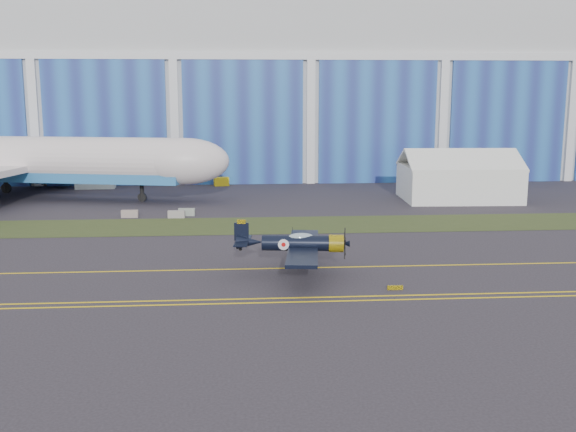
{
  "coord_description": "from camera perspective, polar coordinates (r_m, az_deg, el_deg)",
  "views": [
    {
      "loc": [
        10.16,
        -60.94,
        14.94
      ],
      "look_at": [
        14.78,
        1.84,
        3.3
      ],
      "focal_mm": 42.0,
      "sensor_mm": 36.0,
      "label": 1
    }
  ],
  "objects": [
    {
      "name": "barrier_a",
      "position": [
        83.38,
        -13.25,
        0.18
      ],
      "size": [
        2.02,
        0.67,
        0.9
      ],
      "primitive_type": "cube",
      "rotation": [
        0.0,
        0.0,
        -0.03
      ],
      "color": "gray",
      "rests_on": "ground"
    },
    {
      "name": "warbird",
      "position": [
        55.35,
        0.69,
        -2.3
      ],
      "size": [
        12.04,
        13.96,
        3.8
      ],
      "rotation": [
        0.0,
        0.0,
        -0.12
      ],
      "color": "black",
      "rests_on": "ground"
    },
    {
      "name": "edge_line_far",
      "position": [
        50.76,
        -15.68,
        -7.04
      ],
      "size": [
        80.0,
        0.2,
        0.02
      ],
      "primitive_type": "cube",
      "color": "yellow",
      "rests_on": "ground"
    },
    {
      "name": "barrier_b",
      "position": [
        81.89,
        -9.44,
        0.14
      ],
      "size": [
        2.02,
        0.65,
        0.9
      ],
      "primitive_type": "cube",
      "rotation": [
        0.0,
        0.0,
        -0.03
      ],
      "color": "gray",
      "rests_on": "ground"
    },
    {
      "name": "tug",
      "position": [
        109.32,
        -5.66,
        2.92
      ],
      "size": [
        2.54,
        1.82,
        1.36
      ],
      "primitive_type": "cube",
      "rotation": [
        0.0,
        0.0,
        0.17
      ],
      "color": "yellow",
      "rests_on": "ground"
    },
    {
      "name": "guard_board_right",
      "position": [
        52.47,
        9.06,
        -6.0
      ],
      "size": [
        1.2,
        0.15,
        0.35
      ],
      "primitive_type": "cube",
      "color": "yellow",
      "rests_on": "ground"
    },
    {
      "name": "barrier_c",
      "position": [
        83.24,
        -8.57,
        0.33
      ],
      "size": [
        2.04,
        0.76,
        0.9
      ],
      "primitive_type": "cube",
      "rotation": [
        0.0,
        0.0,
        -0.08
      ],
      "color": "gray",
      "rests_on": "ground"
    },
    {
      "name": "hangar",
      "position": [
        133.12,
        -8.74,
        10.36
      ],
      "size": [
        220.0,
        45.7,
        30.0
      ],
      "color": "silver",
      "rests_on": "ground"
    },
    {
      "name": "jetliner",
      "position": [
        102.83,
        -23.05,
        8.3
      ],
      "size": [
        83.44,
        75.18,
        25.06
      ],
      "rotation": [
        0.0,
        0.0,
        -0.22
      ],
      "color": "silver",
      "rests_on": "ground"
    },
    {
      "name": "shipping_container",
      "position": [
        109.82,
        -16.0,
        2.93
      ],
      "size": [
        6.15,
        2.75,
        2.61
      ],
      "primitive_type": "cube",
      "rotation": [
        0.0,
        0.0,
        0.06
      ],
      "color": "silver",
      "rests_on": "ground"
    },
    {
      "name": "tent",
      "position": [
        97.15,
        14.27,
        3.46
      ],
      "size": [
        16.06,
        12.05,
        7.26
      ],
      "rotation": [
        0.0,
        0.0,
        -0.04
      ],
      "color": "white",
      "rests_on": "ground"
    },
    {
      "name": "taxiway_centreline",
      "position": [
        58.78,
        -14.07,
        -4.56
      ],
      "size": [
        200.0,
        0.2,
        0.02
      ],
      "primitive_type": "cube",
      "color": "yellow",
      "rests_on": "ground"
    },
    {
      "name": "ground",
      "position": [
        63.56,
        -13.31,
        -3.41
      ],
      "size": [
        260.0,
        260.0,
        0.0
      ],
      "primitive_type": "plane",
      "color": "#312C34",
      "rests_on": "ground"
    },
    {
      "name": "grass_median",
      "position": [
        77.08,
        -11.71,
        -0.91
      ],
      "size": [
        260.0,
        10.0,
        0.02
      ],
      "primitive_type": "cube",
      "color": "#475128",
      "rests_on": "ground"
    },
    {
      "name": "gse_box",
      "position": [
        111.27,
        16.21,
        2.82
      ],
      "size": [
        3.41,
        2.39,
        1.85
      ],
      "primitive_type": "cube",
      "rotation": [
        0.0,
        0.0,
        0.26
      ],
      "color": "gray",
      "rests_on": "ground"
    },
    {
      "name": "edge_line_near",
      "position": [
        49.83,
        -15.91,
        -7.38
      ],
      "size": [
        80.0,
        0.2,
        0.02
      ],
      "primitive_type": "cube",
      "color": "yellow",
      "rests_on": "ground"
    }
  ]
}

